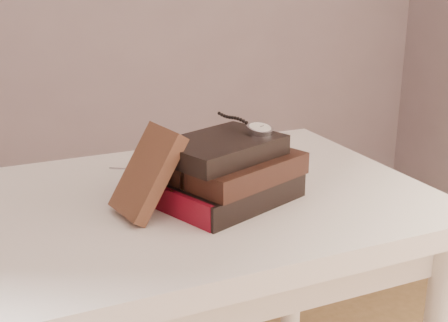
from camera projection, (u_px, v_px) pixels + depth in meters
name	position (u px, v px, depth m)	size (l,w,h in m)	color
table	(151.00, 250.00, 1.08)	(1.00, 0.60, 0.75)	white
book_stack	(230.00, 172.00, 1.04)	(0.27, 0.23, 0.11)	black
journal	(147.00, 173.00, 0.98)	(0.02, 0.10, 0.16)	#43261A
pocket_watch	(257.00, 128.00, 1.06)	(0.06, 0.15, 0.02)	silver
eyeglasses	(164.00, 166.00, 1.03)	(0.13, 0.14, 0.05)	silver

